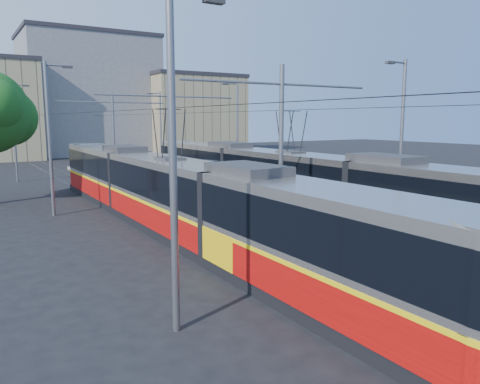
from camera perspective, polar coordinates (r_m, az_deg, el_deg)
ground at (r=15.05m, az=23.59°, el=-11.56°), size 160.00×160.00×0.00m
platform at (r=27.99m, az=-6.09°, el=-1.32°), size 4.00×50.00×0.30m
tactile_strip_left at (r=27.38m, az=-8.83°, el=-1.27°), size 0.70×50.00×0.01m
tactile_strip_right at (r=28.60m, az=-3.47°, el=-0.75°), size 0.70×50.00×0.01m
rails at (r=28.01m, az=-6.08°, el=-1.59°), size 8.71×70.00×0.03m
track_arrow at (r=10.78m, az=25.72°, el=-20.02°), size 1.20×5.00×0.01m
tram_left at (r=21.26m, az=-8.47°, el=-0.34°), size 2.43×32.30×5.50m
tram_right at (r=25.36m, az=6.14°, el=1.52°), size 2.43×32.25×5.50m
catenary at (r=25.02m, az=-3.43°, el=7.59°), size 9.20×70.00×7.00m
street_lamps at (r=31.23m, az=-9.39°, el=7.11°), size 15.18×38.22×8.00m
shelter at (r=27.07m, az=-3.82°, el=1.42°), size 1.05×1.28×2.43m
building_centre at (r=74.16m, az=-17.90°, el=11.15°), size 18.36×14.28×17.20m
building_right at (r=73.18m, az=-5.80°, el=9.45°), size 14.28×10.20×11.81m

